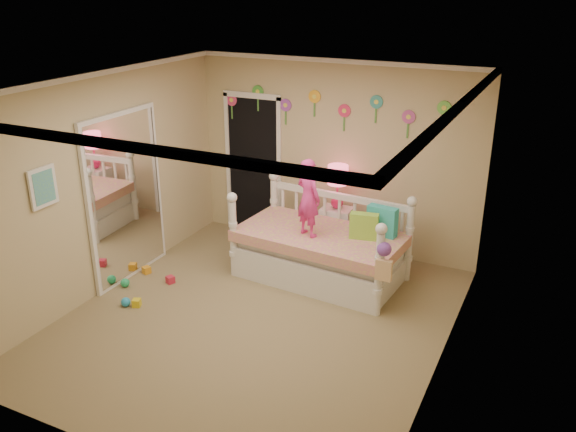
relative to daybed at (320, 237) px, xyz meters
The scene contains 18 objects.
floor 1.40m from the daybed, 100.26° to the right, with size 4.00×4.50×0.01m, color #7F684C.
ceiling 2.41m from the daybed, 100.26° to the right, with size 4.00×4.50×0.01m, color white.
back_wall 1.26m from the daybed, 103.00° to the left, with size 4.00×0.01×2.60m, color tan.
left_wall 2.66m from the daybed, 150.49° to the right, with size 0.01×4.50×2.60m, color tan.
right_wall 2.30m from the daybed, 35.44° to the right, with size 0.01×4.50×2.60m, color tan.
crown_molding 2.38m from the daybed, 100.26° to the right, with size 4.00×4.50×0.06m, color white, non-canonical shape.
daybed is the anchor object (origin of this frame).
pillow_turquoise 0.78m from the daybed, 18.34° to the left, with size 0.37×0.13×0.37m, color #24B895.
pillow_lime 0.59m from the daybed, ahead, with size 0.34×0.12×0.32m, color #8ECC3E.
child 0.58m from the daybed, 124.76° to the right, with size 0.35×0.23×0.97m, color #F03699.
nightstand 0.76m from the daybed, 95.53° to the left, with size 0.41×0.31×0.68m, color white.
table_lamp 0.89m from the daybed, 95.53° to the left, with size 0.27×0.27×0.60m.
closet_doorway 1.83m from the daybed, 146.62° to the left, with size 0.90×0.04×2.07m, color black.
flower_decals 1.72m from the daybed, 108.04° to the left, with size 3.40×0.02×0.50m, color #B2668C, non-canonical shape.
mirror_closet 2.44m from the daybed, 156.29° to the right, with size 0.07×1.30×2.10m, color white.
wall_picture 3.24m from the daybed, 135.49° to the right, with size 0.05×0.34×0.42m, color white.
hanging_bag 1.16m from the daybed, 31.60° to the right, with size 0.20×0.16×0.36m, color beige, non-canonical shape.
toy_scatter 2.36m from the daybed, 145.81° to the right, with size 0.80×1.30×0.11m, color #996666, non-canonical shape.
Camera 1 is at (2.83, -5.05, 3.55)m, focal length 37.44 mm.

